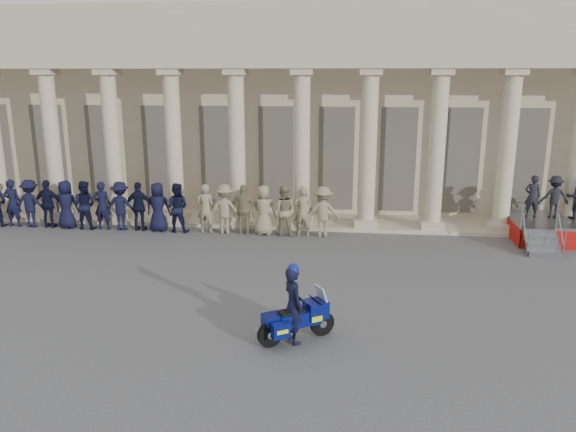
# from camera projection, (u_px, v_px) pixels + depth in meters

# --- Properties ---
(ground) EXTENTS (90.00, 90.00, 0.00)m
(ground) POSITION_uv_depth(u_px,v_px,m) (227.00, 304.00, 15.36)
(ground) COLOR #4C4C4F
(ground) RESTS_ON ground
(building) EXTENTS (40.00, 12.50, 9.00)m
(building) POSITION_uv_depth(u_px,v_px,m) (289.00, 105.00, 28.41)
(building) COLOR #BAAB8C
(building) RESTS_ON ground
(officer_rank) EXTENTS (15.31, 0.74, 1.96)m
(officer_rank) POSITION_uv_depth(u_px,v_px,m) (145.00, 207.00, 22.23)
(officer_rank) COLOR black
(officer_rank) RESTS_ON ground
(reviewing_stand) EXTENTS (3.92, 3.84, 2.40)m
(reviewing_stand) POSITION_uv_depth(u_px,v_px,m) (566.00, 208.00, 20.97)
(reviewing_stand) COLOR gray
(reviewing_stand) RESTS_ON ground
(motorcycle) EXTENTS (1.73, 1.34, 1.27)m
(motorcycle) POSITION_uv_depth(u_px,v_px,m) (297.00, 319.00, 13.13)
(motorcycle) COLOR black
(motorcycle) RESTS_ON ground
(rider) EXTENTS (0.73, 0.80, 1.94)m
(rider) POSITION_uv_depth(u_px,v_px,m) (293.00, 304.00, 12.98)
(rider) COLOR black
(rider) RESTS_ON ground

